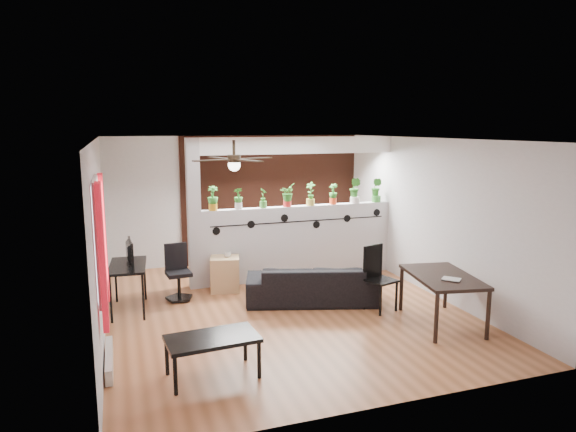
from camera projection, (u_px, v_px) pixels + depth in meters
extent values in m
cube|color=brown|center=(283.00, 312.00, 7.95)|extent=(6.30, 7.10, 0.10)
cube|color=#B7B7BA|center=(237.00, 200.00, 10.53)|extent=(6.30, 0.04, 2.90)
cube|color=#B7B7BA|center=(381.00, 284.00, 4.90)|extent=(6.30, 0.04, 2.90)
cube|color=#B7B7BA|center=(98.00, 238.00, 6.89)|extent=(0.04, 7.10, 2.90)
cube|color=#B7B7BA|center=(432.00, 217.00, 8.55)|extent=(0.04, 7.10, 2.90)
cube|color=white|center=(283.00, 136.00, 7.48)|extent=(6.30, 7.10, 0.10)
cube|color=#BCBCC1|center=(299.00, 242.00, 9.48)|extent=(3.60, 0.18, 1.35)
cube|color=white|center=(299.00, 145.00, 9.17)|extent=(3.60, 0.18, 0.30)
cube|color=#BCBCC1|center=(194.00, 214.00, 8.77)|extent=(0.22, 0.20, 2.60)
cube|color=brown|center=(275.00, 198.00, 10.74)|extent=(3.90, 0.05, 2.60)
cube|color=black|center=(301.00, 221.00, 9.32)|extent=(3.31, 0.01, 0.02)
cylinder|color=black|center=(216.00, 231.00, 8.84)|extent=(0.14, 0.01, 0.14)
cylinder|color=black|center=(251.00, 224.00, 9.02)|extent=(0.14, 0.01, 0.14)
cylinder|color=black|center=(284.00, 218.00, 9.21)|extent=(0.14, 0.01, 0.14)
cylinder|color=black|center=(316.00, 225.00, 9.43)|extent=(0.14, 0.01, 0.14)
cylinder|color=black|center=(347.00, 218.00, 9.61)|extent=(0.14, 0.01, 0.14)
cylinder|color=black|center=(377.00, 212.00, 9.79)|extent=(0.14, 0.01, 0.14)
cube|color=white|center=(97.00, 238.00, 5.74)|extent=(0.02, 0.95, 1.25)
cube|color=white|center=(99.00, 238.00, 5.74)|extent=(0.04, 1.05, 1.35)
cube|color=red|center=(102.00, 257.00, 5.31)|extent=(0.06, 0.30, 1.55)
cube|color=red|center=(104.00, 237.00, 6.24)|extent=(0.06, 0.30, 1.55)
cube|color=silver|center=(109.00, 360.00, 6.00)|extent=(0.08, 1.00, 0.18)
cube|color=brown|center=(102.00, 222.00, 7.78)|extent=(0.03, 0.60, 0.45)
cube|color=#8C7259|center=(100.00, 190.00, 7.65)|extent=(0.03, 0.30, 0.40)
cube|color=black|center=(100.00, 190.00, 7.65)|extent=(0.02, 0.34, 0.44)
cylinder|color=black|center=(234.00, 147.00, 6.98)|extent=(0.04, 0.04, 0.20)
cylinder|color=black|center=(234.00, 159.00, 7.00)|extent=(0.18, 0.18, 0.10)
sphere|color=white|center=(234.00, 165.00, 7.02)|extent=(0.17, 0.17, 0.17)
cube|color=black|center=(254.00, 158.00, 7.21)|extent=(0.55, 0.29, 0.01)
cube|color=black|center=(221.00, 158.00, 7.27)|extent=(0.29, 0.55, 0.01)
cube|color=black|center=(212.00, 160.00, 6.80)|extent=(0.55, 0.29, 0.01)
cube|color=black|center=(248.00, 161.00, 6.74)|extent=(0.29, 0.55, 0.01)
cylinder|color=#C38116|center=(213.00, 207.00, 8.85)|extent=(0.15, 0.15, 0.12)
imported|color=#1A5618|center=(213.00, 195.00, 8.82)|extent=(0.23, 0.18, 0.32)
cylinder|color=silver|center=(239.00, 206.00, 8.99)|extent=(0.13, 0.13, 0.12)
imported|color=#1A5618|center=(238.00, 196.00, 8.96)|extent=(0.20, 0.17, 0.27)
cylinder|color=#3E8530|center=(263.00, 204.00, 9.14)|extent=(0.12, 0.12, 0.12)
imported|color=#1A5618|center=(263.00, 195.00, 9.11)|extent=(0.18, 0.20, 0.26)
cylinder|color=red|center=(287.00, 203.00, 9.28)|extent=(0.15, 0.15, 0.12)
imported|color=#1A5618|center=(287.00, 192.00, 9.24)|extent=(0.25, 0.27, 0.32)
cylinder|color=gold|center=(310.00, 202.00, 9.42)|extent=(0.16, 0.16, 0.12)
imported|color=#1A5618|center=(311.00, 191.00, 9.39)|extent=(0.28, 0.28, 0.33)
cylinder|color=#E9431B|center=(333.00, 201.00, 9.56)|extent=(0.13, 0.13, 0.12)
imported|color=#1A5618|center=(333.00, 191.00, 9.53)|extent=(0.24, 0.24, 0.28)
cylinder|color=white|center=(355.00, 200.00, 9.71)|extent=(0.18, 0.18, 0.12)
imported|color=#1A5618|center=(355.00, 188.00, 9.67)|extent=(0.31, 0.33, 0.39)
cylinder|color=#368831|center=(376.00, 199.00, 9.85)|extent=(0.17, 0.17, 0.12)
imported|color=#1A5618|center=(376.00, 187.00, 9.81)|extent=(0.30, 0.31, 0.37)
imported|color=black|center=(312.00, 284.00, 8.21)|extent=(2.13, 1.32, 0.58)
cube|color=tan|center=(225.00, 274.00, 8.76)|extent=(0.57, 0.53, 0.59)
imported|color=gray|center=(228.00, 254.00, 8.72)|extent=(0.13, 0.13, 0.09)
cube|color=black|center=(128.00, 266.00, 7.74)|extent=(0.61, 1.05, 0.04)
cylinder|color=black|center=(111.00, 300.00, 7.30)|extent=(0.03, 0.03, 0.69)
cylinder|color=black|center=(143.00, 297.00, 7.41)|extent=(0.03, 0.03, 0.69)
cylinder|color=black|center=(116.00, 281.00, 8.19)|extent=(0.03, 0.03, 0.69)
cylinder|color=black|center=(145.00, 279.00, 8.30)|extent=(0.03, 0.03, 0.69)
imported|color=black|center=(127.00, 256.00, 7.86)|extent=(0.34, 0.07, 0.19)
cylinder|color=black|center=(180.00, 298.00, 8.32)|extent=(0.47, 0.47, 0.04)
cylinder|color=black|center=(179.00, 286.00, 8.29)|extent=(0.05, 0.05, 0.39)
cube|color=black|center=(179.00, 273.00, 8.25)|extent=(0.41, 0.41, 0.06)
cube|color=black|center=(176.00, 256.00, 8.36)|extent=(0.36, 0.09, 0.43)
cube|color=black|center=(443.00, 277.00, 7.22)|extent=(1.02, 1.44, 0.05)
cylinder|color=black|center=(436.00, 318.00, 6.62)|extent=(0.06, 0.06, 0.67)
cylinder|color=black|center=(488.00, 315.00, 6.73)|extent=(0.06, 0.06, 0.67)
cylinder|color=black|center=(401.00, 289.00, 7.83)|extent=(0.06, 0.06, 0.67)
cylinder|color=black|center=(446.00, 287.00, 7.93)|extent=(0.06, 0.06, 0.67)
imported|color=gray|center=(450.00, 281.00, 6.90)|extent=(0.29, 0.29, 0.02)
cube|color=black|center=(381.00, 280.00, 7.78)|extent=(0.50, 0.50, 0.03)
cube|color=black|center=(373.00, 261.00, 7.88)|extent=(0.37, 0.14, 0.51)
cube|color=black|center=(381.00, 301.00, 7.59)|extent=(0.03, 0.03, 0.48)
cube|color=black|center=(396.00, 296.00, 7.79)|extent=(0.03, 0.03, 0.48)
cube|color=black|center=(365.00, 279.00, 7.82)|extent=(0.03, 0.03, 0.98)
cube|color=black|center=(381.00, 275.00, 8.02)|extent=(0.03, 0.03, 0.98)
cube|color=black|center=(212.00, 339.00, 5.71)|extent=(1.06, 0.64, 0.04)
cylinder|color=black|center=(175.00, 376.00, 5.35)|extent=(0.04, 0.04, 0.43)
cylinder|color=black|center=(259.00, 360.00, 5.72)|extent=(0.04, 0.04, 0.43)
cylinder|color=black|center=(167.00, 357.00, 5.79)|extent=(0.04, 0.04, 0.43)
cylinder|color=black|center=(245.00, 343.00, 6.16)|extent=(0.04, 0.04, 0.43)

